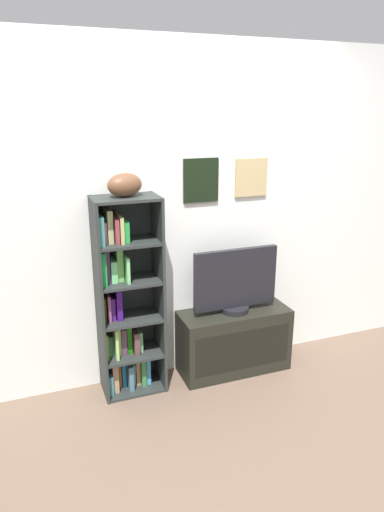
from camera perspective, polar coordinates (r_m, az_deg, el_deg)
ground at (r=3.09m, az=6.18°, el=-23.70°), size 5.20×5.20×0.04m
back_wall at (r=3.44m, az=-1.50°, el=4.83°), size 4.80×0.08×2.49m
bookshelf at (r=3.37m, az=-8.42°, el=-6.01°), size 0.45×0.30×1.46m
football at (r=3.10m, az=-8.30°, el=8.65°), size 0.28×0.22×0.16m
tv_stand at (r=3.75m, az=5.17°, el=-10.34°), size 0.87×0.34×0.51m
television at (r=3.55m, az=5.39°, el=-3.16°), size 0.67×0.22×0.50m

